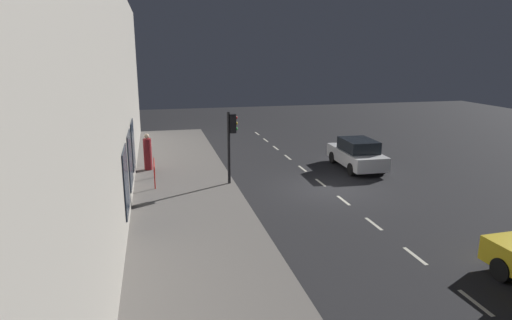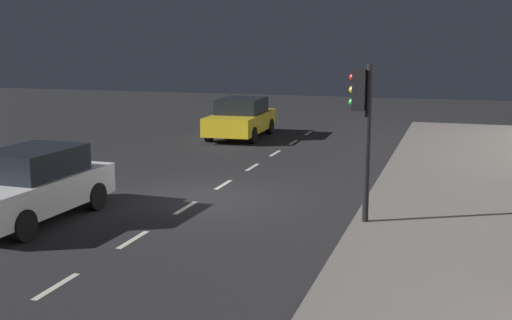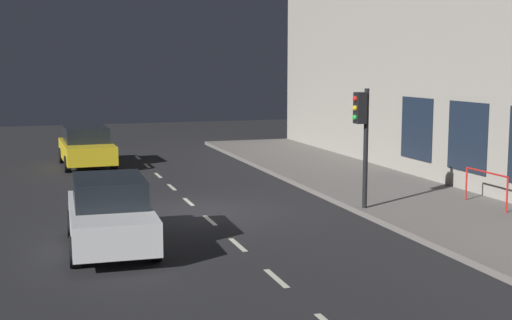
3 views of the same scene
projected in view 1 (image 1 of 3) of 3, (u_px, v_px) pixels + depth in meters
The scene contains 8 objects.
ground_plane at pixel (329, 189), 19.66m from camera, with size 60.00×60.00×0.00m, color #232326.
sidewalk at pixel (188, 198), 18.27m from camera, with size 4.50×32.00×0.15m.
building_facade at pixel (117, 97), 16.69m from camera, with size 0.65×32.00×8.61m.
lane_centre_line at pixel (321, 183), 20.61m from camera, with size 0.12×27.20×0.01m.
traffic_light at pixel (231, 134), 19.51m from camera, with size 0.48×0.32×3.27m.
parked_car_0 at pixel (357, 154), 22.90m from camera, with size 1.93×4.17×1.58m.
pedestrian_0 at pixel (148, 153), 22.12m from camera, with size 0.41×0.41×1.84m.
red_railing at pixel (154, 168), 19.90m from camera, with size 0.05×1.87×0.97m.
Camera 1 is at (7.44, 17.53, 6.01)m, focal length 30.79 mm.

